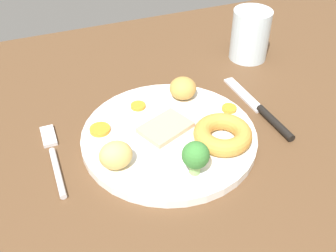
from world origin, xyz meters
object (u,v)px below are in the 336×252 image
dinner_plate (168,135)px  carrot_coin_back (138,106)px  meat_slice_main (165,128)px  carrot_coin_front (229,108)px  fork (54,156)px  roast_potato_right (116,155)px  yorkshire_pudding (223,134)px  roast_potato_left (183,88)px  knife (263,111)px  water_glass (250,35)px  carrot_coin_side (100,129)px  broccoli_floret (196,156)px

dinner_plate → carrot_coin_back: size_ratio=10.80×
meat_slice_main → carrot_coin_front: meat_slice_main is taller
meat_slice_main → fork: 16.70cm
meat_slice_main → roast_potato_right: size_ratio=1.63×
yorkshire_pudding → carrot_coin_front: 7.76cm
meat_slice_main → fork: size_ratio=0.48×
roast_potato_left → knife: bearing=-33.4°
meat_slice_main → roast_potato_left: 9.02cm
water_glass → carrot_coin_front: bearing=-128.6°
roast_potato_right → fork: size_ratio=0.30×
dinner_plate → yorkshire_pudding: 8.37cm
meat_slice_main → roast_potato_right: 10.14cm
carrot_coin_side → broccoli_floret: size_ratio=0.62×
carrot_coin_back → roast_potato_right: bearing=-120.5°
water_glass → roast_potato_left: bearing=-151.7°
carrot_coin_back → carrot_coin_side: 7.97cm
carrot_coin_front → roast_potato_left: bearing=132.8°
dinner_plate → carrot_coin_back: bearing=107.4°
water_glass → broccoli_floret: bearing=-131.6°
carrot_coin_front → fork: 27.84cm
carrot_coin_front → carrot_coin_side: bearing=173.4°
meat_slice_main → broccoli_floret: 9.98cm
roast_potato_right → carrot_coin_back: (6.79, 11.52, -1.70)cm
fork → knife: (33.34, -1.82, 0.06)cm
carrot_coin_back → knife: carrot_coin_back is taller
yorkshire_pudding → roast_potato_left: bearing=94.8°
dinner_plate → carrot_coin_back: 7.71cm
carrot_coin_front → water_glass: (12.49, 15.66, 3.16)cm
roast_potato_left → fork: roast_potato_left is taller
broccoli_floret → fork: 20.67cm
roast_potato_right → carrot_coin_side: 8.13cm
meat_slice_main → carrot_coin_back: bearing=106.9°
roast_potato_right → carrot_coin_front: (20.08, 5.58, -1.69)cm
meat_slice_main → roast_potato_right: bearing=-152.1°
meat_slice_main → carrot_coin_side: size_ratio=2.39×
carrot_coin_back → water_glass: bearing=20.7°
water_glass → roast_potato_right: bearing=-146.9°
carrot_coin_back → broccoli_floret: size_ratio=0.49×
roast_potato_left → roast_potato_right: size_ratio=1.00×
carrot_coin_side → knife: size_ratio=0.17×
roast_potato_left → knife: 13.52cm
yorkshire_pudding → carrot_coin_back: 15.06cm
roast_potato_left → fork: (-22.28, -5.46, -2.76)cm
carrot_coin_side → water_glass: 35.64cm
yorkshire_pudding → water_glass: bearing=52.2°
roast_potato_left → yorkshire_pudding: bearing=-85.2°
roast_potato_right → yorkshire_pudding: bearing=-2.4°
yorkshire_pudding → knife: yorkshire_pudding is taller
roast_potato_right → fork: (-7.72, 6.08, -2.96)cm
fork → water_glass: bearing=-69.4°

